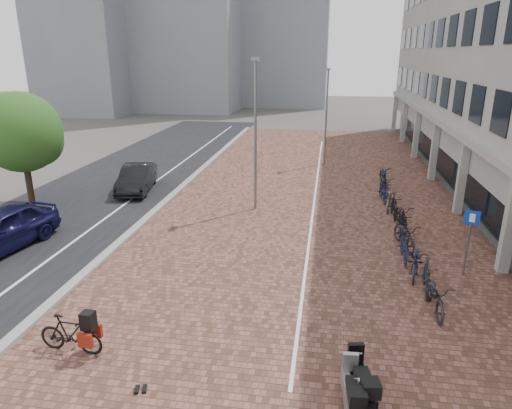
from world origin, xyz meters
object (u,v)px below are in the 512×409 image
object	(u,v)px
scooter_front	(352,391)
scooter_mid	(361,382)
parking_sign	(470,233)
car_dark	(137,178)
hero_bike	(70,333)

from	to	relation	value
scooter_front	scooter_mid	world-z (taller)	scooter_mid
scooter_mid	parking_sign	world-z (taller)	parking_sign
car_dark	hero_bike	world-z (taller)	car_dark
scooter_mid	parking_sign	bearing A→B (deg)	49.99
hero_bike	scooter_mid	xyz separation A→B (m)	(6.98, -0.69, 0.03)
car_dark	parking_sign	xyz separation A→B (m)	(14.79, -7.58, 0.81)
scooter_mid	parking_sign	size ratio (longest dim) A/B	0.72
scooter_mid	scooter_front	bearing A→B (deg)	-134.43
hero_bike	scooter_front	bearing A→B (deg)	-94.10
car_dark	scooter_mid	bearing A→B (deg)	-63.03
hero_bike	parking_sign	xyz separation A→B (m)	(10.77, 5.99, 0.98)
scooter_front	scooter_mid	distance (m)	0.33
scooter_mid	car_dark	bearing A→B (deg)	117.23
hero_bike	scooter_front	world-z (taller)	hero_bike
car_dark	hero_bike	xyz separation A→B (m)	(4.02, -13.57, -0.16)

